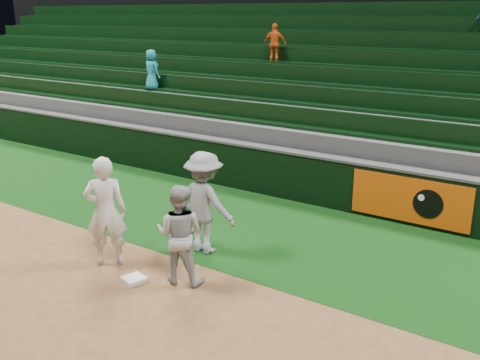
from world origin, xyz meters
name	(u,v)px	position (x,y,z in m)	size (l,w,h in m)	color
ground	(151,279)	(0.00, 0.00, 0.00)	(70.00, 70.00, 0.00)	brown
foul_grass	(244,225)	(0.00, 3.00, 0.00)	(36.00, 4.20, 0.01)	black
first_base	(134,279)	(-0.17, -0.24, 0.04)	(0.35, 0.35, 0.08)	white
first_baseman	(106,211)	(-1.07, 0.03, 1.04)	(0.76, 0.50, 2.07)	white
baserunner	(180,234)	(0.51, 0.24, 0.89)	(0.86, 0.67, 1.77)	#A8ABB2
base_coach	(204,203)	(0.10, 1.45, 1.01)	(1.30, 0.75, 2.01)	gray
field_wall	(294,175)	(0.03, 5.20, 0.63)	(36.00, 0.45, 1.25)	black
stadium_seating	(354,111)	(0.00, 8.97, 1.70)	(36.00, 5.95, 5.03)	#3C3D3F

